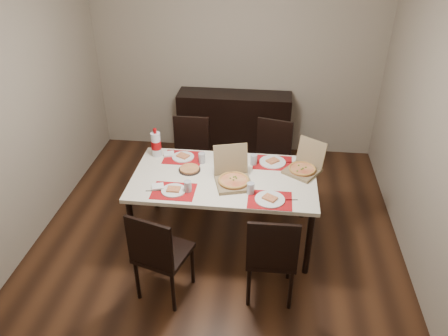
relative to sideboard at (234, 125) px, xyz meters
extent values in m
cube|color=#402313|center=(0.00, -1.78, -0.46)|extent=(3.80, 4.00, 0.02)
cube|color=gray|center=(0.00, 0.23, 0.85)|extent=(3.80, 0.02, 2.60)
cube|color=gray|center=(-1.91, -1.78, 0.85)|extent=(0.02, 4.00, 2.60)
cube|color=gray|center=(1.91, -1.78, 0.85)|extent=(0.02, 4.00, 2.60)
cube|color=black|center=(0.00, 0.00, 0.00)|extent=(1.50, 0.40, 0.90)
cube|color=#ECE1C7|center=(0.07, -1.79, 0.28)|extent=(1.80, 1.00, 0.04)
cylinder|color=black|center=(-0.77, -2.23, -0.10)|extent=(0.06, 0.06, 0.71)
cylinder|color=black|center=(0.91, -2.23, -0.10)|extent=(0.06, 0.06, 0.71)
cylinder|color=black|center=(-0.77, -1.35, -0.10)|extent=(0.06, 0.06, 0.71)
cylinder|color=black|center=(0.91, -1.35, -0.10)|extent=(0.06, 0.06, 0.71)
cube|color=black|center=(-0.37, -2.60, 0.00)|extent=(0.52, 0.52, 0.04)
cube|color=black|center=(-0.43, -2.79, 0.25)|extent=(0.41, 0.15, 0.46)
cylinder|color=black|center=(-0.60, -2.72, -0.24)|extent=(0.04, 0.04, 0.43)
cylinder|color=black|center=(-0.25, -2.83, -0.24)|extent=(0.04, 0.04, 0.43)
cylinder|color=black|center=(-0.49, -2.38, -0.24)|extent=(0.04, 0.04, 0.43)
cylinder|color=black|center=(-0.15, -2.48, -0.24)|extent=(0.04, 0.04, 0.43)
cube|color=black|center=(0.56, -2.51, 0.00)|extent=(0.43, 0.43, 0.04)
cube|color=black|center=(0.56, -2.70, 0.25)|extent=(0.42, 0.04, 0.46)
cylinder|color=black|center=(0.38, -2.69, -0.24)|extent=(0.04, 0.04, 0.43)
cylinder|color=black|center=(0.74, -2.69, -0.24)|extent=(0.04, 0.04, 0.43)
cylinder|color=black|center=(0.38, -2.33, -0.24)|extent=(0.04, 0.04, 0.43)
cylinder|color=black|center=(0.74, -2.33, -0.24)|extent=(0.04, 0.04, 0.43)
cube|color=black|center=(-0.43, -1.02, 0.00)|extent=(0.42, 0.42, 0.04)
cube|color=black|center=(-0.43, -0.83, 0.25)|extent=(0.42, 0.03, 0.46)
cylinder|color=black|center=(-0.25, -0.84, -0.24)|extent=(0.04, 0.04, 0.43)
cylinder|color=black|center=(-0.61, -0.84, -0.24)|extent=(0.04, 0.04, 0.43)
cylinder|color=black|center=(-0.25, -1.20, -0.24)|extent=(0.04, 0.04, 0.43)
cylinder|color=black|center=(-0.61, -1.20, -0.24)|extent=(0.04, 0.04, 0.43)
cube|color=black|center=(0.50, -0.99, 0.00)|extent=(0.51, 0.51, 0.04)
cube|color=black|center=(0.55, -0.80, 0.25)|extent=(0.42, 0.13, 0.46)
cylinder|color=black|center=(0.72, -0.86, -0.24)|extent=(0.04, 0.04, 0.43)
cylinder|color=black|center=(0.37, -0.77, -0.24)|extent=(0.04, 0.04, 0.43)
cylinder|color=black|center=(0.64, -1.20, -0.24)|extent=(0.04, 0.04, 0.43)
cylinder|color=black|center=(0.29, -1.12, -0.24)|extent=(0.04, 0.04, 0.43)
cube|color=#B20B12|center=(-0.37, -2.09, 0.30)|extent=(0.40, 0.30, 0.00)
cylinder|color=white|center=(-0.37, -2.09, 0.31)|extent=(0.23, 0.23, 0.01)
cube|color=#E2C071|center=(-0.37, -2.09, 0.33)|extent=(0.12, 0.09, 0.02)
cylinder|color=#A7A9B2|center=(-0.24, -2.08, 0.36)|extent=(0.07, 0.07, 0.11)
cube|color=#B2B2B7|center=(-0.53, -2.11, 0.30)|extent=(0.20, 0.04, 0.00)
cube|color=white|center=(-0.53, -2.05, 0.31)|extent=(0.13, 0.13, 0.02)
cube|color=#B20B12|center=(0.52, -2.13, 0.30)|extent=(0.40, 0.30, 0.00)
cylinder|color=white|center=(0.52, -2.13, 0.31)|extent=(0.27, 0.27, 0.01)
cube|color=#E2C071|center=(0.52, -2.13, 0.33)|extent=(0.15, 0.14, 0.02)
cylinder|color=#A7A9B2|center=(0.34, -2.04, 0.36)|extent=(0.07, 0.07, 0.11)
cube|color=#B2B2B7|center=(0.68, -2.12, 0.30)|extent=(0.20, 0.04, 0.00)
cube|color=#B20B12|center=(-0.41, -1.47, 0.30)|extent=(0.40, 0.30, 0.00)
cylinder|color=white|center=(-0.41, -1.47, 0.31)|extent=(0.23, 0.23, 0.01)
cube|color=#E2C071|center=(-0.41, -1.47, 0.33)|extent=(0.15, 0.14, 0.02)
cylinder|color=#A7A9B2|center=(-0.19, -1.55, 0.36)|extent=(0.07, 0.07, 0.11)
cube|color=#B2B2B7|center=(-0.53, -1.43, 0.30)|extent=(0.20, 0.04, 0.00)
cube|color=white|center=(-0.57, -1.43, 0.31)|extent=(0.13, 0.13, 0.02)
cube|color=#B20B12|center=(0.53, -1.47, 0.30)|extent=(0.40, 0.30, 0.00)
cylinder|color=white|center=(0.53, -1.47, 0.31)|extent=(0.27, 0.27, 0.01)
cube|color=#E2C071|center=(0.53, -1.47, 0.33)|extent=(0.15, 0.15, 0.02)
cylinder|color=#A7A9B2|center=(0.34, -1.52, 0.36)|extent=(0.07, 0.07, 0.11)
cube|color=#B2B2B7|center=(0.66, -1.45, 0.30)|extent=(0.20, 0.04, 0.00)
cube|color=white|center=(0.15, -1.84, 0.31)|extent=(0.13, 0.14, 0.02)
cube|color=#796545|center=(0.17, -1.91, 0.32)|extent=(0.41, 0.41, 0.03)
cube|color=#796545|center=(0.13, -1.76, 0.48)|extent=(0.34, 0.16, 0.30)
cylinder|color=#E2C071|center=(0.17, -1.91, 0.34)|extent=(0.35, 0.35, 0.02)
cube|color=#796545|center=(0.83, -1.62, 0.32)|extent=(0.42, 0.42, 0.03)
cube|color=#796545|center=(0.91, -1.50, 0.47)|extent=(0.29, 0.22, 0.27)
cylinder|color=#E2C071|center=(0.83, -1.62, 0.34)|extent=(0.36, 0.36, 0.02)
cylinder|color=black|center=(-0.29, -1.71, 0.31)|extent=(0.22, 0.22, 0.01)
cylinder|color=#DA9254|center=(-0.29, -1.71, 0.32)|extent=(0.19, 0.19, 0.02)
imported|color=white|center=(0.14, -1.64, 0.32)|extent=(0.13, 0.13, 0.03)
cylinder|color=silver|center=(-0.69, -1.45, 0.43)|extent=(0.10, 0.10, 0.26)
cylinder|color=#920609|center=(-0.69, -1.45, 0.43)|extent=(0.10, 0.10, 0.09)
cylinder|color=#920609|center=(-0.69, -1.45, 0.59)|extent=(0.03, 0.03, 0.05)
camera|label=1|loc=(0.48, -5.38, 2.61)|focal=35.00mm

